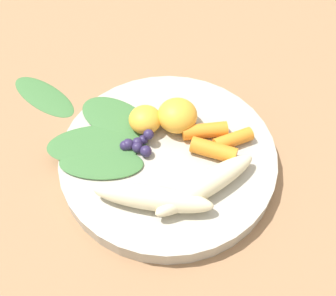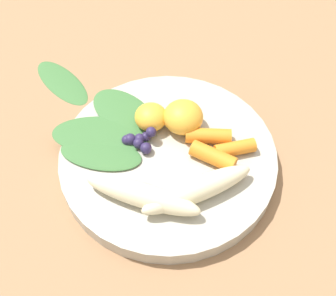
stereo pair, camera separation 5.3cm
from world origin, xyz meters
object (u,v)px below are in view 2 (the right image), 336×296
(bowl, at_px, (168,158))
(orange_segment_near, at_px, (151,117))
(banana_peeled_left, at_px, (197,189))
(banana_peeled_right, at_px, (142,195))
(kale_leaf_stray, at_px, (62,81))

(bowl, height_order, orange_segment_near, orange_segment_near)
(banana_peeled_left, bearing_deg, banana_peeled_right, 161.73)
(banana_peeled_right, xyz_separation_m, orange_segment_near, (0.07, 0.09, 0.00))
(kale_leaf_stray, bearing_deg, banana_peeled_left, -179.05)
(banana_peeled_right, xyz_separation_m, kale_leaf_stray, (0.02, 0.24, -0.03))
(banana_peeled_left, distance_m, kale_leaf_stray, 0.28)
(banana_peeled_left, relative_size, kale_leaf_stray, 1.18)
(banana_peeled_left, height_order, orange_segment_near, orange_segment_near)
(orange_segment_near, distance_m, kale_leaf_stray, 0.17)
(kale_leaf_stray, bearing_deg, orange_segment_near, -168.23)
(banana_peeled_right, distance_m, kale_leaf_stray, 0.25)
(banana_peeled_right, relative_size, kale_leaf_stray, 1.18)
(banana_peeled_left, xyz_separation_m, banana_peeled_right, (-0.05, 0.03, 0.00))
(bowl, relative_size, banana_peeled_right, 1.98)
(bowl, relative_size, kale_leaf_stray, 2.34)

